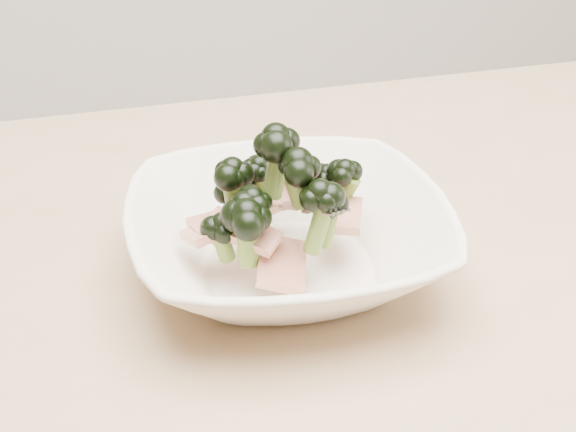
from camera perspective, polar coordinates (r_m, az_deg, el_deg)
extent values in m
cube|color=tan|center=(0.65, 6.24, -5.37)|extent=(1.20, 0.80, 0.04)
imported|color=silver|center=(0.62, 0.00, -1.55)|extent=(0.27, 0.27, 0.06)
cylinder|color=#526C24|center=(0.65, -2.02, 1.79)|extent=(0.02, 0.02, 0.04)
ellipsoid|color=black|center=(0.64, -2.06, 3.57)|extent=(0.03, 0.03, 0.02)
cylinder|color=#526C24|center=(0.59, 0.68, 1.97)|extent=(0.02, 0.02, 0.04)
ellipsoid|color=black|center=(0.58, 0.69, 3.83)|extent=(0.04, 0.04, 0.03)
cylinder|color=#526C24|center=(0.66, 2.78, 1.48)|extent=(0.02, 0.02, 0.03)
ellipsoid|color=black|center=(0.66, 2.82, 2.99)|extent=(0.03, 0.03, 0.02)
cylinder|color=#526C24|center=(0.59, -2.50, -0.58)|extent=(0.02, 0.02, 0.04)
ellipsoid|color=black|center=(0.58, -2.55, 1.23)|extent=(0.03, 0.03, 0.03)
cylinder|color=#526C24|center=(0.65, 4.00, 1.41)|extent=(0.02, 0.02, 0.04)
ellipsoid|color=black|center=(0.64, 4.08, 3.31)|extent=(0.03, 0.03, 0.02)
cylinder|color=#526C24|center=(0.59, 2.88, -0.69)|extent=(0.02, 0.01, 0.03)
ellipsoid|color=black|center=(0.58, 2.93, 1.11)|extent=(0.03, 0.03, 0.02)
cylinder|color=#526C24|center=(0.58, -2.89, -1.91)|extent=(0.02, 0.02, 0.04)
ellipsoid|color=black|center=(0.57, -2.95, 0.13)|extent=(0.04, 0.04, 0.03)
cylinder|color=#526C24|center=(0.60, -4.62, -2.09)|extent=(0.02, 0.01, 0.03)
ellipsoid|color=black|center=(0.59, -4.69, -0.61)|extent=(0.03, 0.03, 0.03)
cylinder|color=#526C24|center=(0.58, 2.23, -0.70)|extent=(0.02, 0.01, 0.05)
ellipsoid|color=black|center=(0.57, 2.29, 1.66)|extent=(0.03, 0.03, 0.03)
cylinder|color=#526C24|center=(0.65, 1.14, 1.78)|extent=(0.02, 0.01, 0.03)
ellipsoid|color=black|center=(0.64, 1.16, 3.19)|extent=(0.03, 0.03, 0.02)
cylinder|color=#526C24|center=(0.64, -3.81, 0.49)|extent=(0.02, 0.02, 0.03)
ellipsoid|color=black|center=(0.63, -3.86, 1.95)|extent=(0.03, 0.03, 0.03)
cylinder|color=#526C24|center=(0.60, -0.85, 3.22)|extent=(0.02, 0.02, 0.05)
ellipsoid|color=black|center=(0.59, -0.87, 5.60)|extent=(0.04, 0.04, 0.03)
cylinder|color=#526C24|center=(0.67, -0.56, 1.97)|extent=(0.02, 0.02, 0.04)
ellipsoid|color=black|center=(0.66, -0.57, 3.76)|extent=(0.04, 0.04, 0.03)
cylinder|color=#526C24|center=(0.62, -3.90, 1.15)|extent=(0.02, 0.02, 0.04)
ellipsoid|color=black|center=(0.60, -3.99, 3.31)|extent=(0.03, 0.03, 0.03)
cube|color=maroon|center=(0.59, -3.24, -1.11)|extent=(0.06, 0.05, 0.02)
cube|color=maroon|center=(0.60, -5.39, -0.93)|extent=(0.05, 0.04, 0.02)
cube|color=maroon|center=(0.63, -2.41, 0.78)|extent=(0.04, 0.04, 0.01)
cube|color=maroon|center=(0.63, 3.72, 0.09)|extent=(0.05, 0.06, 0.01)
cube|color=maroon|center=(0.59, -0.48, -3.41)|extent=(0.05, 0.06, 0.03)
cube|color=maroon|center=(0.61, -5.20, -0.65)|extent=(0.04, 0.04, 0.01)
cube|color=maroon|center=(0.62, -3.83, -1.04)|extent=(0.06, 0.05, 0.02)
cube|color=maroon|center=(0.64, -1.53, 1.10)|extent=(0.05, 0.03, 0.01)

